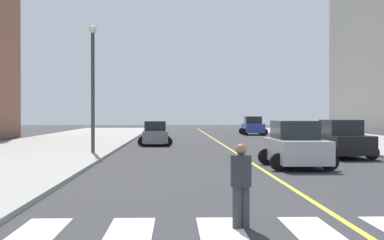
{
  "coord_description": "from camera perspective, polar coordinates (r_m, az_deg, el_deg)",
  "views": [
    {
      "loc": [
        -3.63,
        -6.28,
        2.3
      ],
      "look_at": [
        -2.35,
        33.9,
        1.86
      ],
      "focal_mm": 52.22,
      "sensor_mm": 36.0,
      "label": 1
    }
  ],
  "objects": [
    {
      "name": "crosswalk_paint",
      "position": [
        11.14,
        17.58,
        -11.3
      ],
      "size": [
        13.5,
        4.0,
        0.01
      ],
      "color": "silver",
      "rests_on": "ground"
    },
    {
      "name": "car_silver_nearest",
      "position": [
        24.39,
        10.55,
        -2.59
      ],
      "size": [
        2.86,
        4.53,
        2.01
      ],
      "rotation": [
        0.0,
        0.0,
        3.16
      ],
      "color": "#B7B7BC",
      "rests_on": "ground"
    },
    {
      "name": "lane_divider_paint",
      "position": [
        46.48,
        2.66,
        -2.21
      ],
      "size": [
        0.16,
        80.0,
        0.01
      ],
      "primitive_type": "cube",
      "color": "yellow",
      "rests_on": "ground"
    },
    {
      "name": "car_black_second",
      "position": [
        30.33,
        15.07,
        -1.99
      ],
      "size": [
        2.9,
        4.54,
        2.0
      ],
      "rotation": [
        0.0,
        0.0,
        3.18
      ],
      "color": "black",
      "rests_on": "ground"
    },
    {
      "name": "pedestrian_crossing",
      "position": [
        11.32,
        5.03,
        -6.3
      ],
      "size": [
        0.42,
        0.42,
        1.71
      ],
      "rotation": [
        0.0,
        0.0,
        3.56
      ],
      "color": "#38383D",
      "rests_on": "ground"
    },
    {
      "name": "car_gray_fourth",
      "position": [
        40.82,
        -3.8,
        -1.44
      ],
      "size": [
        2.58,
        4.04,
        1.78
      ],
      "rotation": [
        0.0,
        0.0,
        0.04
      ],
      "color": "slate",
      "rests_on": "ground"
    },
    {
      "name": "car_blue_third",
      "position": [
        61.75,
        6.25,
        -0.63
      ],
      "size": [
        2.87,
        4.57,
        2.03
      ],
      "rotation": [
        0.0,
        0.0,
        3.13
      ],
      "color": "#2D479E",
      "rests_on": "ground"
    },
    {
      "name": "street_lamp",
      "position": [
        31.73,
        -10.1,
        4.33
      ],
      "size": [
        0.44,
        0.44,
        7.1
      ],
      "color": "#38383D",
      "rests_on": "sidewalk_kerb_west"
    }
  ]
}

